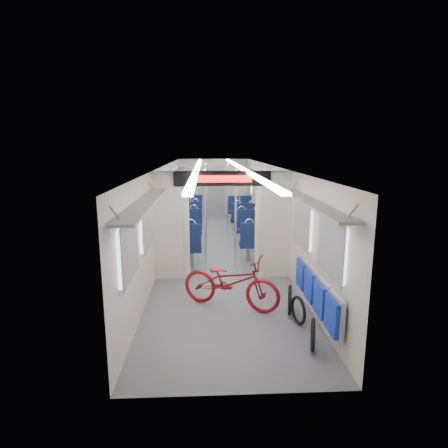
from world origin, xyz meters
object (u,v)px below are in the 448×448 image
object	(u,v)px
stanchion_near_right	(236,220)
stanchion_far_right	(228,200)
seat_bay_far_left	(190,210)
stanchion_near_left	(206,220)
stanchion_far_left	(206,200)
bike_hoop_c	(290,301)
seat_bay_far_right	(242,212)
seat_bay_near_left	(184,233)
flip_bench	(316,292)
bicycle	(231,282)
seat_bay_near_right	(253,232)
bike_hoop_b	(298,312)
bike_hoop_a	(313,336)

from	to	relation	value
stanchion_near_right	stanchion_far_right	world-z (taller)	same
seat_bay_far_left	stanchion_near_left	xyz separation A→B (m)	(0.58, -5.03, 0.61)
stanchion_far_left	stanchion_far_right	xyz separation A→B (m)	(0.66, -0.02, 0.00)
seat_bay_far_left	bike_hoop_c	bearing A→B (deg)	-75.37
stanchion_far_left	stanchion_far_right	size ratio (longest dim) A/B	1.00
seat_bay_far_right	seat_bay_near_left	bearing A→B (deg)	-118.98
bike_hoop_c	stanchion_near_right	xyz separation A→B (m)	(-0.72, 2.55, 0.92)
flip_bench	stanchion_far_left	bearing A→B (deg)	105.16
bicycle	stanchion_far_left	bearing A→B (deg)	29.39
seat_bay_far_left	stanchion_near_right	xyz separation A→B (m)	(1.27, -5.06, 0.61)
bike_hoop_c	seat_bay_far_right	bearing A→B (deg)	90.94
bicycle	flip_bench	size ratio (longest dim) A/B	0.84
seat_bay_near_right	seat_bay_far_right	bearing A→B (deg)	90.00
seat_bay_near_right	stanchion_near_right	world-z (taller)	stanchion_near_right
bike_hoop_b	stanchion_near_left	xyz separation A→B (m)	(-1.47, 2.93, 0.94)
bike_hoop_c	stanchion_far_left	distance (m)	5.99
bicycle	seat_bay_near_left	xyz separation A→B (m)	(-1.01, 3.38, 0.10)
bike_hoop_c	bicycle	bearing A→B (deg)	160.34
bike_hoop_a	stanchion_near_left	world-z (taller)	stanchion_near_left
bicycle	flip_bench	world-z (taller)	bicycle
flip_bench	stanchion_near_left	bearing A→B (deg)	119.33
flip_bench	seat_bay_far_left	bearing A→B (deg)	105.83
flip_bench	stanchion_near_right	distance (m)	3.23
stanchion_near_left	stanchion_far_right	bearing A→B (deg)	77.67
bike_hoop_b	seat_bay_near_right	xyz separation A→B (m)	(-0.18, 4.30, 0.33)
stanchion_near_left	stanchion_near_right	distance (m)	0.69
stanchion_far_left	stanchion_near_left	bearing A→B (deg)	-90.46
stanchion_far_left	seat_bay_near_right	bearing A→B (deg)	-54.89
seat_bay_far_right	stanchion_far_right	size ratio (longest dim) A/B	0.90
bike_hoop_c	seat_bay_far_left	distance (m)	7.87
bicycle	bike_hoop_b	xyz separation A→B (m)	(1.04, -0.70, -0.26)
flip_bench	bike_hoop_c	distance (m)	0.65
seat_bay_far_right	stanchion_far_right	distance (m)	1.61
bike_hoop_c	stanchion_near_right	world-z (taller)	stanchion_near_right
seat_bay_far_left	stanchion_near_left	world-z (taller)	stanchion_near_left
bike_hoop_a	bike_hoop_c	size ratio (longest dim) A/B	0.90
seat_bay_near_right	flip_bench	bearing A→B (deg)	-84.58
flip_bench	bike_hoop_a	size ratio (longest dim) A/B	4.65
bike_hoop_a	seat_bay_far_left	distance (m)	9.00
seat_bay_far_left	seat_bay_far_right	world-z (taller)	seat_bay_far_right
seat_bay_near_left	seat_bay_far_right	world-z (taller)	seat_bay_near_left
seat_bay_near_right	stanchion_far_left	size ratio (longest dim) A/B	0.89
bicycle	seat_bay_far_left	bearing A→B (deg)	33.03
bike_hoop_b	stanchion_far_right	size ratio (longest dim) A/B	0.20
bike_hoop_a	stanchion_far_left	world-z (taller)	stanchion_far_left
bike_hoop_b	bike_hoop_c	size ratio (longest dim) A/B	0.90
seat_bay_near_left	stanchion_near_right	distance (m)	1.83
bicycle	stanchion_far_right	xyz separation A→B (m)	(0.26, 5.39, 0.68)
seat_bay_near_right	stanchion_far_right	size ratio (longest dim) A/B	0.89
seat_bay_far_left	stanchion_far_left	size ratio (longest dim) A/B	0.88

